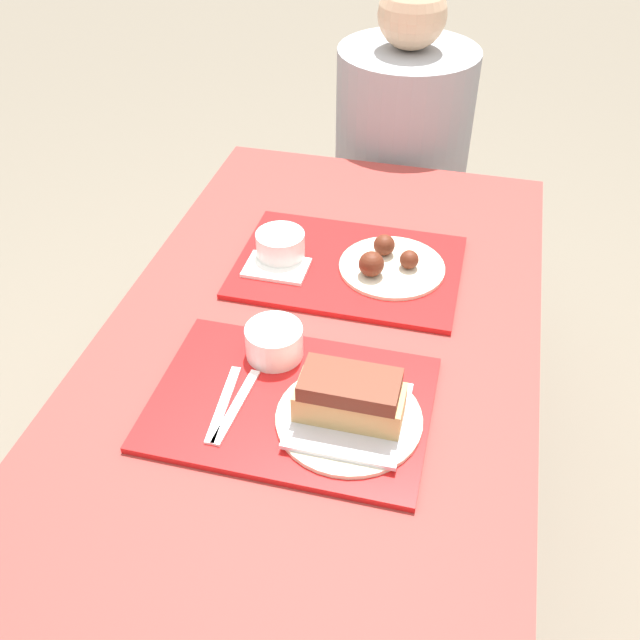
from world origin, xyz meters
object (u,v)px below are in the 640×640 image
object	(u,v)px
bowl_coleslaw_near	(274,340)
wings_plate_far	(388,263)
brisket_sandwich_plate	(349,405)
bowl_coleslaw_far	(280,244)
tray_near	(290,403)
person_seated_across	(403,134)
tray_far	(348,267)

from	to	relation	value
bowl_coleslaw_near	wings_plate_far	distance (m)	0.34
brisket_sandwich_plate	bowl_coleslaw_far	bearing A→B (deg)	119.67
tray_near	wings_plate_far	size ratio (longest dim) A/B	2.12
bowl_coleslaw_near	brisket_sandwich_plate	xyz separation A→B (m)	(0.16, -0.12, 0.00)
bowl_coleslaw_near	tray_near	bearing A→B (deg)	-60.75
brisket_sandwich_plate	person_seated_across	distance (m)	1.12
tray_far	wings_plate_far	size ratio (longest dim) A/B	2.12
tray_far	bowl_coleslaw_near	xyz separation A→B (m)	(-0.07, -0.30, 0.04)
tray_near	bowl_coleslaw_near	distance (m)	0.12
bowl_coleslaw_far	wings_plate_far	world-z (taller)	same
tray_near	person_seated_across	distance (m)	1.09
bowl_coleslaw_near	person_seated_across	xyz separation A→B (m)	(0.08, 0.99, -0.06)
brisket_sandwich_plate	bowl_coleslaw_far	xyz separation A→B (m)	(-0.23, 0.41, -0.00)
bowl_coleslaw_far	tray_far	bearing A→B (deg)	3.66
brisket_sandwich_plate	tray_far	bearing A→B (deg)	102.28
tray_far	tray_near	bearing A→B (deg)	-91.69
tray_near	wings_plate_far	distance (m)	0.41
wings_plate_far	tray_near	bearing A→B (deg)	-103.03
tray_far	brisket_sandwich_plate	xyz separation A→B (m)	(0.09, -0.42, 0.04)
bowl_coleslaw_far	wings_plate_far	distance (m)	0.22
bowl_coleslaw_far	wings_plate_far	size ratio (longest dim) A/B	0.47
tray_near	wings_plate_far	world-z (taller)	wings_plate_far
bowl_coleslaw_near	bowl_coleslaw_far	world-z (taller)	same
bowl_coleslaw_near	brisket_sandwich_plate	size ratio (longest dim) A/B	0.43
tray_far	bowl_coleslaw_far	distance (m)	0.15
bowl_coleslaw_near	wings_plate_far	world-z (taller)	same
wings_plate_far	tray_far	bearing A→B (deg)	-177.46
person_seated_across	bowl_coleslaw_near	bearing A→B (deg)	-94.38
tray_near	bowl_coleslaw_far	xyz separation A→B (m)	(-0.13, 0.39, 0.04)
tray_near	brisket_sandwich_plate	distance (m)	0.11
person_seated_across	wings_plate_far	bearing A→B (deg)	-83.89
bowl_coleslaw_near	bowl_coleslaw_far	distance (m)	0.30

